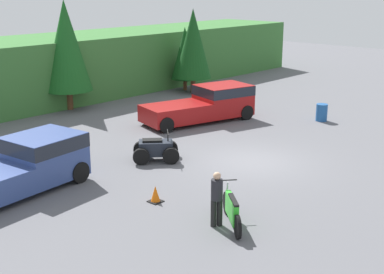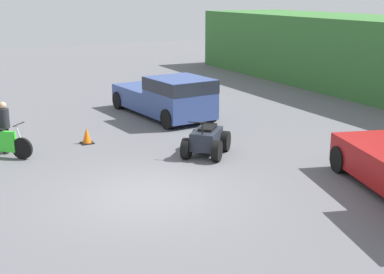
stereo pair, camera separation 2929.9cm
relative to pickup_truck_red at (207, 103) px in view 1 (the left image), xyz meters
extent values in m
plane|color=#5B5B60|center=(-3.86, -5.65, -0.93)|extent=(80.00, 80.00, 0.00)
cube|color=#387033|center=(-3.86, 10.35, 0.94)|extent=(44.00, 6.00, 3.73)
cylinder|color=brown|center=(-3.31, 7.35, -0.38)|extent=(0.36, 0.36, 1.09)
cone|color=#19561E|center=(-3.31, 7.35, 2.63)|extent=(2.65, 2.65, 4.94)
cylinder|color=brown|center=(4.95, 5.52, -0.45)|extent=(0.32, 0.32, 0.96)
cone|color=#144719|center=(4.95, 5.52, 2.22)|extent=(2.35, 2.35, 4.38)
cylinder|color=brown|center=(5.15, 6.41, -0.55)|extent=(0.25, 0.25, 0.75)
cone|color=#144719|center=(5.15, 6.41, 1.52)|extent=(1.82, 1.82, 3.40)
cube|color=maroon|center=(0.95, -0.26, 0.06)|extent=(3.05, 2.67, 1.54)
cube|color=#1E232D|center=(0.95, -0.26, 0.56)|extent=(3.08, 2.70, 0.49)
cube|color=maroon|center=(-1.83, 0.50, -0.30)|extent=(3.61, 2.83, 0.84)
cylinder|color=black|center=(1.98, 0.44, -0.54)|extent=(0.81, 0.47, 0.76)
cylinder|color=black|center=(1.48, -1.39, -0.54)|extent=(0.81, 0.47, 0.76)
cylinder|color=black|center=(-2.64, 1.70, -0.54)|extent=(0.81, 0.47, 0.76)
cylinder|color=black|center=(-3.14, -0.12, -0.54)|extent=(0.81, 0.47, 0.76)
cube|color=#334784|center=(-10.65, -1.65, 0.06)|extent=(2.61, 2.32, 1.54)
cube|color=#1E232D|center=(-10.65, -1.65, 0.56)|extent=(2.63, 2.35, 0.49)
cylinder|color=black|center=(-10.07, -0.63, -0.54)|extent=(0.79, 0.37, 0.76)
cylinder|color=black|center=(-9.85, -2.51, -0.54)|extent=(0.79, 0.37, 0.76)
cylinder|color=black|center=(-8.39, -8.04, -0.59)|extent=(0.52, 0.58, 0.68)
cylinder|color=black|center=(-9.50, -9.34, -0.59)|extent=(0.52, 0.58, 0.68)
cube|color=green|center=(-8.94, -8.69, -0.40)|extent=(0.94, 1.07, 0.65)
cylinder|color=#B7B7BC|center=(-8.42, -8.08, -0.21)|extent=(0.22, 0.25, 0.74)
cylinder|color=black|center=(-8.42, -8.08, 0.18)|extent=(0.48, 0.42, 0.04)
cube|color=black|center=(-9.08, -8.85, -0.04)|extent=(0.71, 0.80, 0.06)
cylinder|color=black|center=(-5.56, -2.79, -0.60)|extent=(0.63, 0.61, 0.66)
cylinder|color=black|center=(-6.21, -3.49, -0.60)|extent=(0.63, 0.61, 0.66)
cylinder|color=black|center=(-6.41, -2.00, -0.60)|extent=(0.63, 0.61, 0.66)
cylinder|color=black|center=(-7.06, -2.71, -0.60)|extent=(0.63, 0.61, 0.66)
cube|color=#1E232D|center=(-6.31, -2.75, -0.40)|extent=(1.49, 1.45, 0.55)
cylinder|color=black|center=(-5.95, -3.08, 0.05)|extent=(0.07, 0.07, 0.35)
cylinder|color=black|center=(-5.95, -3.08, 0.22)|extent=(0.64, 0.69, 0.04)
cube|color=black|center=(-6.41, -2.65, -0.09)|extent=(0.86, 0.84, 0.08)
cylinder|color=black|center=(-9.37, -8.35, -0.51)|extent=(0.23, 0.23, 0.82)
cylinder|color=black|center=(-9.20, -8.44, -0.51)|extent=(0.23, 0.23, 0.82)
cylinder|color=#232328|center=(-9.29, -8.40, 0.21)|extent=(0.46, 0.46, 0.62)
sphere|color=tan|center=(-9.29, -8.40, 0.63)|extent=(0.30, 0.30, 0.22)
cube|color=black|center=(-9.25, -5.79, -0.91)|extent=(0.42, 0.42, 0.03)
cone|color=orange|center=(-9.25, -5.79, -0.65)|extent=(0.32, 0.32, 0.55)
cylinder|color=#1E5193|center=(3.89, -4.41, -0.49)|extent=(0.58, 0.58, 0.88)
camera|label=1|loc=(-20.31, -17.52, 5.90)|focal=50.00mm
camera|label=2|loc=(8.02, -10.27, 4.04)|focal=50.00mm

